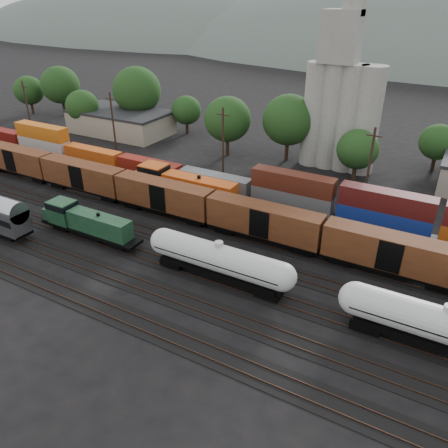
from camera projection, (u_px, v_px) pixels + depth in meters
The scene contains 12 objects.
ground at pixel (221, 253), 53.62m from camera, with size 600.00×600.00×0.00m, color black.
tracks at pixel (221, 253), 53.60m from camera, with size 180.00×33.20×0.20m.
green_locomotive at pixel (84, 221), 56.12m from camera, with size 15.24×2.69×4.03m.
tank_car_a at pixel (219, 259), 47.35m from camera, with size 17.78×3.18×4.66m.
tank_car_b at pixel (444, 327), 37.68m from camera, with size 18.49×3.31×4.85m.
orange_locomotive at pixel (181, 185), 65.42m from camera, with size 19.41×3.24×4.85m.
boxcar_string at pixel (324, 236), 51.25m from camera, with size 153.60×2.90×4.20m.
container_wall at pixel (231, 182), 66.81m from camera, with size 160.00×2.60×5.80m.
grain_silo at pixel (341, 105), 74.61m from camera, with size 13.40×5.00×29.00m.
industrial_sheds at pixel (352, 158), 76.71m from camera, with size 119.38×17.26×5.10m.
tree_band at pixel (355, 127), 75.75m from camera, with size 166.33×22.00×14.46m.
utility_poles at pixel (290, 154), 67.62m from camera, with size 122.20×0.36×12.00m.
Camera 1 is at (22.51, -39.60, 28.52)m, focal length 35.00 mm.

